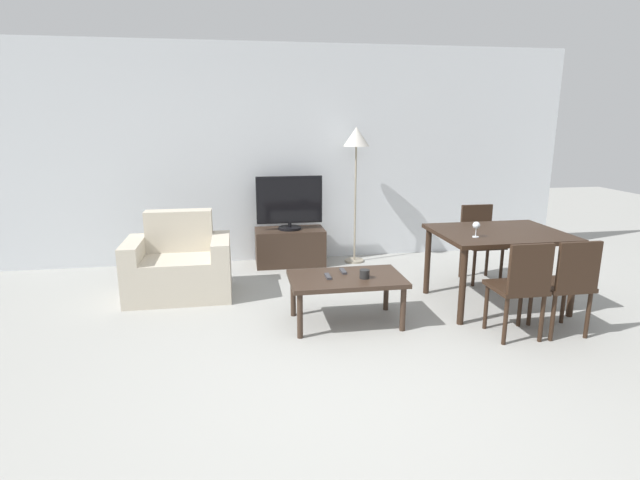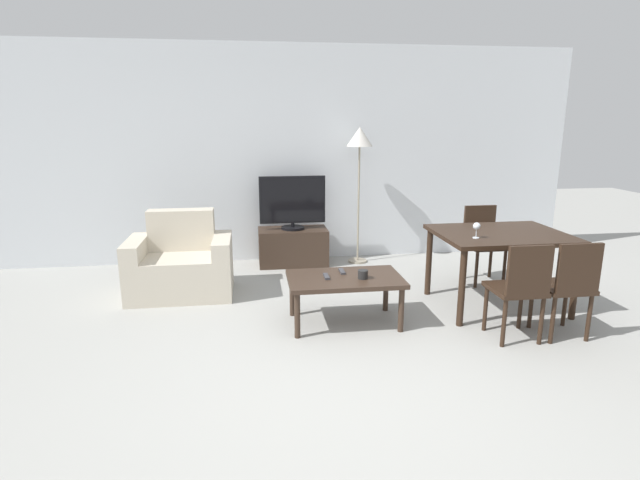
{
  "view_description": "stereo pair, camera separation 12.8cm",
  "coord_description": "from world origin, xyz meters",
  "px_view_note": "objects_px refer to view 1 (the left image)",
  "views": [
    {
      "loc": [
        -0.68,
        -2.99,
        1.81
      ],
      "look_at": [
        0.11,
        1.68,
        0.65
      ],
      "focal_mm": 28.0,
      "sensor_mm": 36.0,
      "label": 1
    },
    {
      "loc": [
        -0.55,
        -3.01,
        1.81
      ],
      "look_at": [
        0.11,
        1.68,
        0.65
      ],
      "focal_mm": 28.0,
      "sensor_mm": 36.0,
      "label": 2
    }
  ],
  "objects_px": {
    "coffee_table": "(346,282)",
    "cup_white_near": "(365,274)",
    "tv": "(289,203)",
    "floor_lamp": "(356,146)",
    "armchair": "(179,267)",
    "wine_glass_left": "(476,226)",
    "remote_secondary": "(328,276)",
    "dining_chair_near": "(521,284)",
    "dining_chair_near_right": "(568,282)",
    "dining_table": "(498,240)",
    "dining_chair_far": "(479,238)",
    "remote_primary": "(343,271)",
    "tv_stand": "(290,247)"
  },
  "relations": [
    {
      "from": "floor_lamp",
      "to": "wine_glass_left",
      "type": "distance_m",
      "value": 2.11
    },
    {
      "from": "armchair",
      "to": "tv_stand",
      "type": "bearing_deg",
      "value": 36.68
    },
    {
      "from": "dining_table",
      "to": "dining_chair_far",
      "type": "bearing_deg",
      "value": 74.81
    },
    {
      "from": "tv_stand",
      "to": "armchair",
      "type": "bearing_deg",
      "value": -143.32
    },
    {
      "from": "remote_primary",
      "to": "cup_white_near",
      "type": "bearing_deg",
      "value": -53.95
    },
    {
      "from": "coffee_table",
      "to": "floor_lamp",
      "type": "distance_m",
      "value": 2.28
    },
    {
      "from": "tv_stand",
      "to": "dining_table",
      "type": "relative_size",
      "value": 0.71
    },
    {
      "from": "tv_stand",
      "to": "dining_chair_near",
      "type": "height_order",
      "value": "dining_chair_near"
    },
    {
      "from": "coffee_table",
      "to": "dining_chair_near_right",
      "type": "distance_m",
      "value": 1.86
    },
    {
      "from": "floor_lamp",
      "to": "dining_chair_far",
      "type": "bearing_deg",
      "value": -37.12
    },
    {
      "from": "floor_lamp",
      "to": "cup_white_near",
      "type": "height_order",
      "value": "floor_lamp"
    },
    {
      "from": "cup_white_near",
      "to": "armchair",
      "type": "bearing_deg",
      "value": 147.51
    },
    {
      "from": "remote_secondary",
      "to": "cup_white_near",
      "type": "relative_size",
      "value": 1.71
    },
    {
      "from": "floor_lamp",
      "to": "dining_chair_near_right",
      "type": "bearing_deg",
      "value": -63.71
    },
    {
      "from": "remote_primary",
      "to": "tv_stand",
      "type": "bearing_deg",
      "value": 99.16
    },
    {
      "from": "dining_chair_far",
      "to": "wine_glass_left",
      "type": "distance_m",
      "value": 1.17
    },
    {
      "from": "dining_chair_near",
      "to": "cup_white_near",
      "type": "xyz_separation_m",
      "value": [
        -1.2,
        0.49,
        -0.0
      ]
    },
    {
      "from": "coffee_table",
      "to": "cup_white_near",
      "type": "distance_m",
      "value": 0.19
    },
    {
      "from": "armchair",
      "to": "dining_chair_near",
      "type": "relative_size",
      "value": 1.24
    },
    {
      "from": "armchair",
      "to": "remote_secondary",
      "type": "height_order",
      "value": "armchair"
    },
    {
      "from": "tv",
      "to": "dining_chair_far",
      "type": "distance_m",
      "value": 2.29
    },
    {
      "from": "tv",
      "to": "coffee_table",
      "type": "bearing_deg",
      "value": -81.4
    },
    {
      "from": "remote_secondary",
      "to": "cup_white_near",
      "type": "xyz_separation_m",
      "value": [
        0.31,
        -0.08,
        0.03
      ]
    },
    {
      "from": "dining_table",
      "to": "remote_secondary",
      "type": "xyz_separation_m",
      "value": [
        -1.72,
        -0.21,
        -0.21
      ]
    },
    {
      "from": "coffee_table",
      "to": "dining_chair_near",
      "type": "bearing_deg",
      "value": -22.69
    },
    {
      "from": "cup_white_near",
      "to": "dining_chair_near",
      "type": "bearing_deg",
      "value": -22.36
    },
    {
      "from": "tv",
      "to": "dining_chair_near",
      "type": "xyz_separation_m",
      "value": [
        1.64,
        -2.51,
        -0.31
      ]
    },
    {
      "from": "dining_chair_near_right",
      "to": "remote_primary",
      "type": "height_order",
      "value": "dining_chair_near_right"
    },
    {
      "from": "dining_chair_far",
      "to": "dining_chair_near_right",
      "type": "distance_m",
      "value": 1.56
    },
    {
      "from": "tv_stand",
      "to": "wine_glass_left",
      "type": "relative_size",
      "value": 5.88
    },
    {
      "from": "tv_stand",
      "to": "wine_glass_left",
      "type": "distance_m",
      "value": 2.52
    },
    {
      "from": "tv",
      "to": "dining_table",
      "type": "relative_size",
      "value": 0.67
    },
    {
      "from": "armchair",
      "to": "wine_glass_left",
      "type": "height_order",
      "value": "wine_glass_left"
    },
    {
      "from": "coffee_table",
      "to": "cup_white_near",
      "type": "relative_size",
      "value": 11.5
    },
    {
      "from": "tv",
      "to": "floor_lamp",
      "type": "distance_m",
      "value": 1.08
    },
    {
      "from": "coffee_table",
      "to": "remote_secondary",
      "type": "bearing_deg",
      "value": 177.58
    },
    {
      "from": "dining_chair_far",
      "to": "wine_glass_left",
      "type": "xyz_separation_m",
      "value": [
        -0.55,
        -0.97,
        0.37
      ]
    },
    {
      "from": "floor_lamp",
      "to": "armchair",
      "type": "bearing_deg",
      "value": -156.33
    },
    {
      "from": "armchair",
      "to": "dining_table",
      "type": "height_order",
      "value": "armchair"
    },
    {
      "from": "dining_chair_near",
      "to": "remote_secondary",
      "type": "xyz_separation_m",
      "value": [
        -1.51,
        0.57,
        -0.03
      ]
    },
    {
      "from": "dining_chair_near",
      "to": "dining_chair_far",
      "type": "distance_m",
      "value": 1.62
    },
    {
      "from": "dining_table",
      "to": "remote_primary",
      "type": "distance_m",
      "value": 1.57
    },
    {
      "from": "tv",
      "to": "dining_chair_near_right",
      "type": "height_order",
      "value": "tv"
    },
    {
      "from": "coffee_table",
      "to": "cup_white_near",
      "type": "xyz_separation_m",
      "value": [
        0.15,
        -0.07,
        0.09
      ]
    },
    {
      "from": "floor_lamp",
      "to": "remote_primary",
      "type": "xyz_separation_m",
      "value": [
        -0.54,
        -1.79,
        -1.03
      ]
    },
    {
      "from": "remote_secondary",
      "to": "dining_chair_near",
      "type": "bearing_deg",
      "value": -20.65
    },
    {
      "from": "tv_stand",
      "to": "wine_glass_left",
      "type": "bearing_deg",
      "value": -51.79
    },
    {
      "from": "tv",
      "to": "coffee_table",
      "type": "xyz_separation_m",
      "value": [
        0.29,
        -1.95,
        -0.4
      ]
    },
    {
      "from": "dining_chair_near",
      "to": "armchair",
      "type": "bearing_deg",
      "value": 151.47
    },
    {
      "from": "dining_chair_near_right",
      "to": "wine_glass_left",
      "type": "distance_m",
      "value": 0.89
    }
  ]
}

